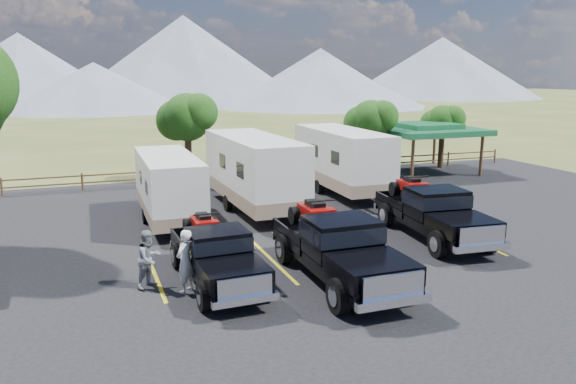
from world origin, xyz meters
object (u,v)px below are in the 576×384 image
object	(u,v)px
rig_center	(337,246)
trailer_center	(254,172)
rig_right	(432,211)
person_a	(185,261)
pavilion	(426,130)
rig_left	(216,253)
trailer_right	(342,160)
person_b	(149,259)
trailer_left	(169,188)

from	to	relation	value
rig_center	trailer_center	distance (m)	9.61
rig_right	person_a	distance (m)	10.35
pavilion	rig_left	bearing A→B (deg)	-139.82
trailer_center	trailer_right	xyz separation A→B (m)	(5.50, 1.99, -0.03)
trailer_right	person_b	xyz separation A→B (m)	(-11.31, -10.17, -0.89)
person_b	rig_center	bearing A→B (deg)	-52.70
pavilion	person_a	distance (m)	23.78
trailer_right	pavilion	bearing A→B (deg)	28.93
pavilion	person_b	distance (m)	24.05
rig_left	person_b	world-z (taller)	rig_left
rig_left	trailer_right	distance (m)	14.03
trailer_center	trailer_left	bearing A→B (deg)	-169.49
rig_left	rig_right	bearing A→B (deg)	9.18
person_a	person_b	xyz separation A→B (m)	(-0.95, 0.77, -0.06)
rig_left	trailer_left	world-z (taller)	trailer_left
pavilion	rig_center	bearing A→B (deg)	-131.05
rig_right	person_b	xyz separation A→B (m)	(-11.05, -1.47, -0.18)
trailer_center	pavilion	bearing A→B (deg)	22.99
rig_left	trailer_center	bearing A→B (deg)	63.92
pavilion	rig_center	world-z (taller)	pavilion
rig_right	person_b	size ratio (longest dim) A/B	3.84
rig_right	rig_center	bearing A→B (deg)	-146.90
person_a	person_b	distance (m)	1.23
pavilion	person_b	xyz separation A→B (m)	(-19.26, -14.29, -1.86)
rig_center	trailer_left	bearing A→B (deg)	114.33
rig_center	person_b	world-z (taller)	rig_center
rig_left	rig_center	distance (m)	3.77
pavilion	trailer_left	distance (m)	18.91
rig_center	trailer_right	world-z (taller)	trailer_right
trailer_center	trailer_right	size ratio (longest dim) A/B	1.02
rig_center	trailer_left	xyz separation A→B (m)	(-3.86, 8.72, 0.44)
rig_left	person_a	xyz separation A→B (m)	(-1.04, -0.49, 0.02)
trailer_right	person_b	bearing A→B (deg)	-136.57
trailer_left	pavilion	bearing A→B (deg)	22.45
trailer_center	person_b	world-z (taller)	trailer_center
trailer_right	person_b	distance (m)	15.23
rig_right	person_a	xyz separation A→B (m)	(-10.10, -2.24, -0.12)
rig_center	trailer_left	world-z (taller)	trailer_left
rig_left	trailer_left	xyz separation A→B (m)	(-0.27, 7.59, 0.61)
rig_left	trailer_center	world-z (taller)	trailer_center
trailer_left	rig_right	bearing A→B (deg)	-31.33
trailer_center	rig_right	bearing A→B (deg)	-53.49
trailer_left	trailer_right	bearing A→B (deg)	17.34
rig_left	trailer_left	bearing A→B (deg)	90.22
pavilion	trailer_right	distance (m)	9.00
trailer_right	person_a	bearing A→B (deg)	-131.97
trailer_left	person_a	distance (m)	8.14
rig_left	rig_center	bearing A→B (deg)	-19.15
pavilion	trailer_center	bearing A→B (deg)	-155.53
rig_left	trailer_center	xyz separation A→B (m)	(3.82, 8.46, 0.89)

